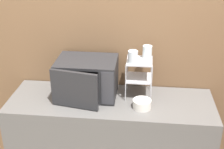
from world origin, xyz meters
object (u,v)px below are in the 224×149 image
(bowl, at_px, (142,104))
(microwave, at_px, (86,78))
(dish_rack, at_px, (139,70))
(glass_front_left, at_px, (133,57))
(glass_back_right, at_px, (147,52))

(bowl, bearing_deg, microwave, 161.14)
(dish_rack, height_order, bowl, dish_rack)
(glass_front_left, xyz_separation_m, bowl, (0.09, -0.16, -0.36))
(microwave, distance_m, glass_back_right, 0.58)
(glass_front_left, distance_m, bowl, 0.40)
(glass_back_right, xyz_separation_m, bowl, (-0.02, -0.29, -0.36))
(microwave, bearing_deg, dish_rack, 6.53)
(glass_back_right, bearing_deg, dish_rack, -131.10)
(bowl, bearing_deg, dish_rack, 99.72)
(microwave, bearing_deg, bowl, -18.86)
(dish_rack, distance_m, bowl, 0.31)
(bowl, bearing_deg, glass_front_left, 120.17)
(bowl, bearing_deg, glass_back_right, 85.16)
(glass_front_left, height_order, glass_back_right, same)
(microwave, xyz_separation_m, glass_front_left, (0.40, -0.01, 0.22))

